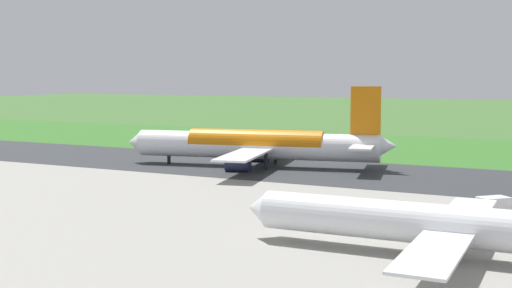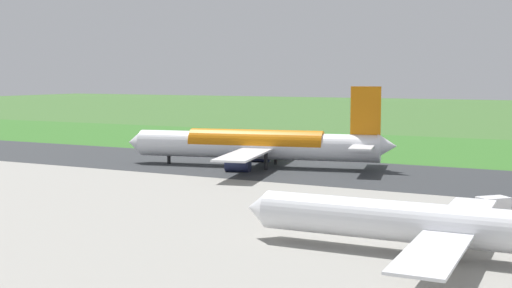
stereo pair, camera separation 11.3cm
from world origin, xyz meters
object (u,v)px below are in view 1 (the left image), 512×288
(service_truck_fuel, at_px, (498,206))
(airliner_parked_near, at_px, (447,225))
(airliner_main, at_px, (258,145))
(traffic_cone_orange, at_px, (263,143))
(no_stopping_sign, at_px, (287,139))

(service_truck_fuel, bearing_deg, airliner_parked_near, 84.82)
(airliner_main, xyz_separation_m, traffic_cone_orange, (18.54, -40.41, -4.08))
(airliner_main, distance_m, traffic_cone_orange, 44.65)
(traffic_cone_orange, bearing_deg, airliner_main, 114.64)
(airliner_main, bearing_deg, no_stopping_sign, -73.87)
(airliner_parked_near, height_order, no_stopping_sign, airliner_parked_near)
(service_truck_fuel, bearing_deg, traffic_cone_orange, -45.99)
(airliner_main, distance_m, airliner_parked_near, 68.72)
(airliner_parked_near, distance_m, traffic_cone_orange, 111.98)
(airliner_parked_near, xyz_separation_m, service_truck_fuel, (-2.04, -22.54, -1.98))
(airliner_parked_near, bearing_deg, no_stopping_sign, -57.72)
(airliner_parked_near, distance_m, service_truck_fuel, 22.72)
(service_truck_fuel, distance_m, no_stopping_sign, 90.93)
(airliner_main, relative_size, service_truck_fuel, 9.44)
(airliner_main, height_order, service_truck_fuel, airliner_main)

